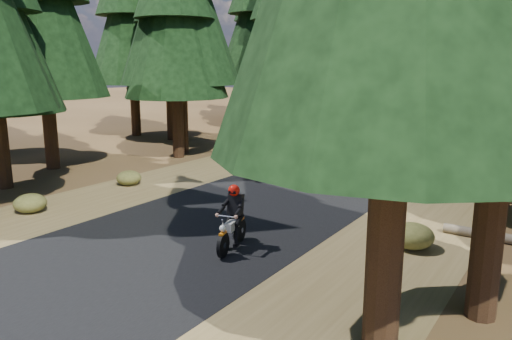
% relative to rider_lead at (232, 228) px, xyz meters
% --- Properties ---
extents(ground, '(120.00, 120.00, 0.00)m').
position_rel_rider_lead_xyz_m(ground, '(-1.47, 1.72, -0.50)').
color(ground, '#412D17').
rests_on(ground, ground).
extents(road, '(6.00, 100.00, 0.01)m').
position_rel_rider_lead_xyz_m(road, '(-1.47, 6.72, -0.49)').
color(road, black).
rests_on(road, ground).
extents(shoulder_l, '(3.20, 100.00, 0.01)m').
position_rel_rider_lead_xyz_m(shoulder_l, '(-6.07, 6.72, -0.50)').
color(shoulder_l, brown).
rests_on(shoulder_l, ground).
extents(shoulder_r, '(3.20, 100.00, 0.01)m').
position_rel_rider_lead_xyz_m(shoulder_r, '(3.13, 6.72, -0.50)').
color(shoulder_r, brown).
rests_on(shoulder_r, ground).
extents(understory_shrubs, '(15.93, 29.90, 0.66)m').
position_rel_rider_lead_xyz_m(understory_shrubs, '(-1.28, 8.37, -0.23)').
color(understory_shrubs, '#474C1E').
rests_on(understory_shrubs, ground).
extents(rider_lead, '(0.90, 1.73, 1.48)m').
position_rel_rider_lead_xyz_m(rider_lead, '(0.00, 0.00, 0.00)').
color(rider_lead, beige).
rests_on(rider_lead, road).
extents(rider_follow, '(0.73, 2.00, 1.75)m').
position_rel_rider_lead_xyz_m(rider_follow, '(-3.12, 6.56, 0.09)').
color(rider_follow, '#AA0B16').
rests_on(rider_follow, road).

